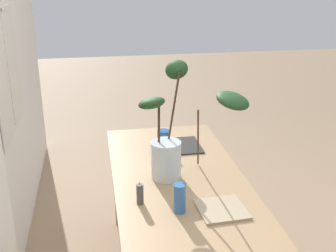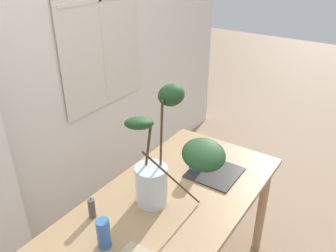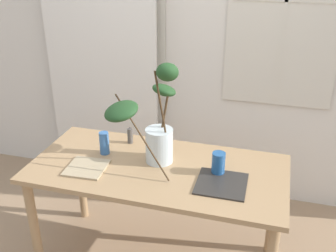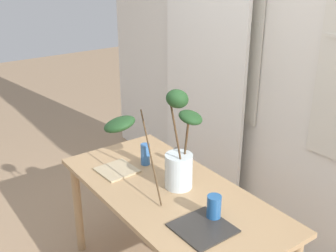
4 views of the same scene
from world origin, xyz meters
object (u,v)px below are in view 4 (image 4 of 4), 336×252
object	(u,v)px
drinking_glass_blue_right	(214,207)
plate_square_left	(117,170)
dining_table	(170,204)
vase_with_branches	(171,152)
pillar_candle	(176,156)
drinking_glass_blue_left	(145,154)
plate_square_right	(203,228)

from	to	relation	value
drinking_glass_blue_right	plate_square_left	world-z (taller)	drinking_glass_blue_right
dining_table	vase_with_branches	world-z (taller)	vase_with_branches
vase_with_branches	plate_square_left	distance (m)	0.48
plate_square_left	pillar_candle	xyz separation A→B (m)	(0.13, 0.38, 0.05)
drinking_glass_blue_right	plate_square_left	bearing A→B (deg)	-167.97
drinking_glass_blue_left	drinking_glass_blue_right	world-z (taller)	drinking_glass_blue_left
drinking_glass_blue_left	vase_with_branches	bearing A→B (deg)	-8.04
vase_with_branches	pillar_candle	bearing A→B (deg)	137.84
drinking_glass_blue_right	plate_square_left	distance (m)	0.78
plate_square_left	pillar_candle	bearing A→B (deg)	71.02
drinking_glass_blue_left	plate_square_right	size ratio (longest dim) A/B	0.53
plate_square_left	plate_square_right	distance (m)	0.80
plate_square_right	dining_table	bearing A→B (deg)	168.17
drinking_glass_blue_left	plate_square_left	world-z (taller)	drinking_glass_blue_left
drinking_glass_blue_left	plate_square_left	bearing A→B (deg)	-97.62
plate_square_right	pillar_candle	world-z (taller)	pillar_candle
plate_square_right	drinking_glass_blue_right	bearing A→B (deg)	109.71
dining_table	drinking_glass_blue_left	bearing A→B (deg)	169.93
vase_with_branches	plate_square_left	world-z (taller)	vase_with_branches
drinking_glass_blue_right	plate_square_left	xyz separation A→B (m)	(-0.76, -0.16, -0.06)
vase_with_branches	drinking_glass_blue_right	xyz separation A→B (m)	(0.38, 0.01, -0.18)
dining_table	vase_with_branches	size ratio (longest dim) A/B	2.29
drinking_glass_blue_right	pillar_candle	world-z (taller)	drinking_glass_blue_right
pillar_candle	vase_with_branches	bearing A→B (deg)	-42.16
dining_table	drinking_glass_blue_right	distance (m)	0.40
drinking_glass_blue_right	plate_square_right	bearing A→B (deg)	-70.29
drinking_glass_blue_left	dining_table	bearing A→B (deg)	-10.07
drinking_glass_blue_left	pillar_candle	size ratio (longest dim) A/B	1.24
dining_table	plate_square_right	xyz separation A→B (m)	(0.40, -0.08, 0.10)
pillar_candle	dining_table	bearing A→B (deg)	-42.47
drinking_glass_blue_right	dining_table	bearing A→B (deg)	-176.21
plate_square_left	pillar_candle	distance (m)	0.41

